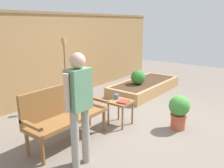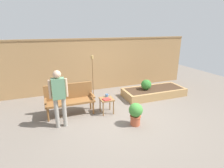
% 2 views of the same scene
% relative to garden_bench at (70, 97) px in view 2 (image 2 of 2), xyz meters
% --- Properties ---
extents(ground_plane, '(14.00, 14.00, 0.00)m').
position_rel_garden_bench_xyz_m(ground_plane, '(1.40, -0.69, -0.54)').
color(ground_plane, '#70665B').
extents(fence_back, '(8.40, 0.14, 2.16)m').
position_rel_garden_bench_xyz_m(fence_back, '(1.40, 1.91, 0.55)').
color(fence_back, '#A37A4C').
rests_on(fence_back, ground_plane).
extents(garden_bench, '(1.44, 0.48, 0.94)m').
position_rel_garden_bench_xyz_m(garden_bench, '(0.00, 0.00, 0.00)').
color(garden_bench, brown).
rests_on(garden_bench, ground_plane).
extents(side_table, '(0.40, 0.40, 0.48)m').
position_rel_garden_bench_xyz_m(side_table, '(1.07, -0.35, -0.15)').
color(side_table, olive).
rests_on(side_table, ground_plane).
extents(cup_on_table, '(0.13, 0.09, 0.09)m').
position_rel_garden_bench_xyz_m(cup_on_table, '(1.12, -0.21, -0.02)').
color(cup_on_table, teal).
rests_on(cup_on_table, side_table).
extents(book_on_table, '(0.25, 0.23, 0.03)m').
position_rel_garden_bench_xyz_m(book_on_table, '(1.04, -0.43, -0.05)').
color(book_on_table, '#B2332D').
rests_on(book_on_table, side_table).
extents(potted_boxwood, '(0.38, 0.38, 0.64)m').
position_rel_garden_bench_xyz_m(potted_boxwood, '(1.57, -1.30, -0.18)').
color(potted_boxwood, '#B75638').
rests_on(potted_boxwood, ground_plane).
extents(raised_planter_bed, '(2.40, 1.00, 0.30)m').
position_rel_garden_bench_xyz_m(raised_planter_bed, '(3.26, 0.38, -0.39)').
color(raised_planter_bed, '#AD8451').
rests_on(raised_planter_bed, ground_plane).
extents(shrub_near_bench, '(0.39, 0.39, 0.39)m').
position_rel_garden_bench_xyz_m(shrub_near_bench, '(2.90, 0.40, -0.05)').
color(shrub_near_bench, brown).
rests_on(shrub_near_bench, raised_planter_bed).
extents(tiki_torch, '(0.10, 0.10, 1.60)m').
position_rel_garden_bench_xyz_m(tiki_torch, '(1.02, 1.13, 0.56)').
color(tiki_torch, brown).
rests_on(tiki_torch, ground_plane).
extents(person_by_bench, '(0.47, 0.20, 1.56)m').
position_rel_garden_bench_xyz_m(person_by_bench, '(-0.33, -0.69, 0.39)').
color(person_by_bench, gray).
rests_on(person_by_bench, ground_plane).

